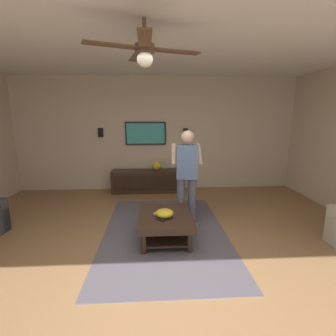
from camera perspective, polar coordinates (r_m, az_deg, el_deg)
The scene contains 15 objects.
ground_plane at distance 3.57m, azimuth -1.56°, elevation -19.82°, with size 8.42×8.42×0.00m, color olive.
wall_back_tv at distance 6.39m, azimuth -2.59°, elevation 7.77°, with size 0.10×7.22×2.84m, color #C6B299.
ceiling_slab at distance 3.20m, azimuth -1.89°, elevation 30.26°, with size 6.78×7.22×0.10m, color white.
area_rug at distance 4.20m, azimuth -0.73°, elevation -14.58°, with size 3.06×1.97×0.01m, color #514C56.
coffee_table at distance 3.89m, azimuth -0.60°, elevation -12.08°, with size 1.00×0.80×0.40m.
media_console at distance 6.26m, azimuth -5.02°, elevation -3.00°, with size 0.45×1.70×0.55m.
tv at distance 6.30m, azimuth -5.16°, elevation 7.92°, with size 0.05×1.00×0.57m.
person_standing at distance 4.30m, azimuth 4.34°, elevation -0.85°, with size 0.56×0.56×1.64m.
bowl at distance 3.75m, azimuth -0.80°, elevation -10.35°, with size 0.27×0.27×0.12m, color gold.
remote_white at distance 3.89m, azimuth -2.40°, elevation -10.24°, with size 0.15×0.04×0.02m, color white.
remote_black at distance 3.66m, azimuth -1.82°, elevation -11.75°, with size 0.15×0.04×0.02m, color black.
vase_round at distance 6.19m, azimuth -2.58°, elevation 0.54°, with size 0.22×0.22×0.22m, color gold.
wall_speaker_left at distance 6.36m, azimuth 4.03°, elevation 8.11°, with size 0.06×0.12×0.22m, color black.
wall_speaker_right at distance 6.44m, azimuth -15.22°, elevation 7.88°, with size 0.06×0.12×0.22m, color black.
ceiling_fan at distance 2.76m, azimuth -5.51°, elevation 25.07°, with size 1.20×1.18×0.46m.
Camera 1 is at (-3.04, 0.09, 1.88)m, focal length 26.51 mm.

